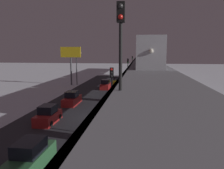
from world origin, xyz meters
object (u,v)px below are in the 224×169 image
(traffic_light_far, at_px, (132,63))
(sedan_red, at_px, (48,116))
(sedan_red_2, at_px, (72,99))
(commercial_billboard, at_px, (71,56))
(sedan_yellow, at_px, (117,81))
(sedan_red_3, at_px, (106,85))
(subway_train, at_px, (144,52))
(traffic_light_near, at_px, (112,92))
(traffic_light_mid, at_px, (128,69))
(rail_signal, at_px, (121,31))
(sedan_green, at_px, (30,157))

(traffic_light_far, bearing_deg, sedan_red, 81.12)
(sedan_red_2, xyz_separation_m, commercial_billboard, (6.11, -18.58, 6.03))
(sedan_yellow, distance_m, sedan_red_2, 20.89)
(sedan_red, height_order, sedan_red_3, same)
(subway_train, distance_m, traffic_light_near, 39.57)
(sedan_yellow, relative_size, traffic_light_mid, 0.70)
(traffic_light_mid, relative_size, commercial_billboard, 0.72)
(sedan_yellow, height_order, traffic_light_mid, traffic_light_mid)
(rail_signal, xyz_separation_m, sedan_red, (9.07, -11.93, -7.92))
(sedan_red, distance_m, commercial_billboard, 28.46)
(sedan_red, relative_size, sedan_green, 0.86)
(sedan_yellow, height_order, traffic_light_near, traffic_light_near)
(sedan_green, relative_size, traffic_light_mid, 0.74)
(traffic_light_near, xyz_separation_m, traffic_light_mid, (0.00, -25.53, 0.00))
(rail_signal, xyz_separation_m, sedan_red_3, (6.27, -34.71, -7.91))
(rail_signal, distance_m, sedan_red_2, 23.76)
(traffic_light_mid, bearing_deg, sedan_red_2, 61.71)
(traffic_light_far, bearing_deg, sedan_yellow, 81.36)
(subway_train, distance_m, sedan_red, 38.49)
(sedan_green, height_order, sedan_red_2, same)
(sedan_yellow, height_order, commercial_billboard, commercial_billboard)
(sedan_yellow, relative_size, sedan_red_2, 0.99)
(subway_train, height_order, sedan_red_2, subway_train)
(sedan_yellow, bearing_deg, sedan_green, -92.70)
(subway_train, xyz_separation_m, traffic_light_mid, (3.51, 13.73, -3.56))
(traffic_light_far, bearing_deg, sedan_green, 85.31)
(sedan_red, relative_size, sedan_yellow, 0.90)
(traffic_light_near, relative_size, traffic_light_far, 1.00)
(subway_train, bearing_deg, sedan_yellow, 48.67)
(traffic_light_near, bearing_deg, subway_train, -95.11)
(subway_train, height_order, traffic_light_near, subway_train)
(traffic_light_mid, xyz_separation_m, traffic_light_far, (0.00, -25.53, 0.00))
(sedan_red_2, bearing_deg, sedan_red_3, -101.14)
(rail_signal, relative_size, sedan_green, 0.85)
(subway_train, xyz_separation_m, sedan_red_2, (11.01, 27.66, -6.96))
(subway_train, bearing_deg, traffic_light_far, -73.44)
(sedan_red_3, height_order, traffic_light_far, traffic_light_far)
(sedan_red, distance_m, traffic_light_mid, 23.95)
(traffic_light_near, bearing_deg, sedan_red_3, -79.68)
(sedan_green, xyz_separation_m, traffic_light_near, (-4.70, -6.18, 3.40))
(traffic_light_far, bearing_deg, commercial_billboard, 56.91)
(sedan_green, distance_m, traffic_light_mid, 32.23)
(subway_train, bearing_deg, sedan_red, 73.09)
(sedan_yellow, distance_m, traffic_light_far, 19.60)
(traffic_light_mid, bearing_deg, sedan_green, 81.57)
(traffic_light_mid, distance_m, commercial_billboard, 14.62)
(sedan_red, distance_m, sedan_red_3, 22.95)
(subway_train, relative_size, sedan_red_2, 16.34)
(sedan_red_2, bearing_deg, sedan_yellow, -102.72)
(sedan_red_3, relative_size, commercial_billboard, 0.48)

